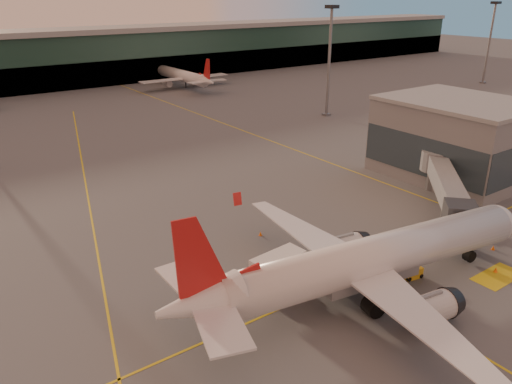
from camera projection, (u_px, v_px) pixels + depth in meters
ground at (352, 317)px, 46.63m from camera, size 600.00×600.00×0.00m
taxi_markings at (106, 191)px, 76.16m from camera, size 100.12×173.00×0.01m
terminal at (11, 62)px, 150.16m from camera, size 400.00×20.00×17.60m
gate_building at (457, 139)px, 80.52m from camera, size 18.40×22.40×12.60m
mast_east_near at (330, 53)px, 117.60m from camera, size 2.40×2.40×25.60m
mast_east_far at (490, 37)px, 161.27m from camera, size 2.40×2.40×25.60m
main_airplane at (366, 262)px, 48.25m from camera, size 41.01×37.16×12.40m
jet_bridge at (445, 184)px, 67.26m from camera, size 19.39×18.49×6.05m
catering_truck at (278, 272)px, 49.53m from camera, size 5.77×2.95×4.32m
gpu_cart at (412, 273)px, 52.96m from camera, size 2.25×1.60×1.20m
pushback_tug at (469, 224)px, 63.85m from camera, size 3.30×2.08×1.60m
cone_nose at (493, 248)px, 58.81m from camera, size 0.43×0.43×0.54m
cone_wing_left at (260, 234)px, 62.23m from camera, size 0.42×0.42×0.54m
cone_fwd at (496, 270)px, 54.10m from camera, size 0.45×0.45×0.57m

